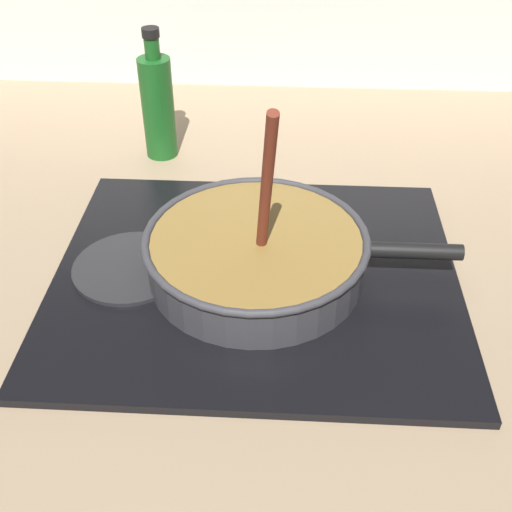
# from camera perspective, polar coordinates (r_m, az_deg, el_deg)

# --- Properties ---
(ground) EXTENTS (2.40, 1.60, 0.04)m
(ground) POSITION_cam_1_polar(r_m,az_deg,el_deg) (0.84, -5.39, -7.61)
(ground) COLOR #9E8466
(hob_plate) EXTENTS (0.56, 0.48, 0.01)m
(hob_plate) POSITION_cam_1_polar(r_m,az_deg,el_deg) (0.89, -0.00, -1.83)
(hob_plate) COLOR black
(hob_plate) RESTS_ON ground
(burner_ring) EXTENTS (0.16, 0.16, 0.01)m
(burner_ring) POSITION_cam_1_polar(r_m,az_deg,el_deg) (0.89, 0.00, -1.33)
(burner_ring) COLOR #592D0C
(burner_ring) RESTS_ON hob_plate
(spare_burner) EXTENTS (0.16, 0.16, 0.01)m
(spare_burner) POSITION_cam_1_polar(r_m,az_deg,el_deg) (0.91, -11.18, -0.96)
(spare_burner) COLOR #262628
(spare_burner) RESTS_ON hob_plate
(cooking_pan) EXTENTS (0.43, 0.31, 0.28)m
(cooking_pan) POSITION_cam_1_polar(r_m,az_deg,el_deg) (0.87, 0.09, 0.26)
(cooking_pan) COLOR #38383D
(cooking_pan) RESTS_ON hob_plate
(oil_bottle) EXTENTS (0.06, 0.06, 0.23)m
(oil_bottle) POSITION_cam_1_polar(r_m,az_deg,el_deg) (1.17, -8.77, 13.21)
(oil_bottle) COLOR #19591E
(oil_bottle) RESTS_ON ground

